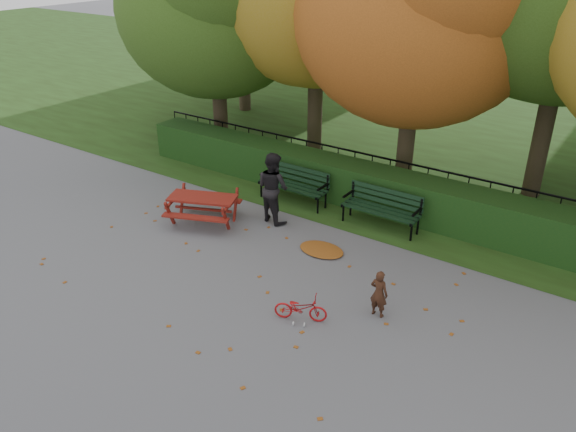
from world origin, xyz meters
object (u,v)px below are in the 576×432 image
Objects in this scene: adult at (273,187)px; bicycle at (301,308)px; picnic_table at (203,202)px; bench_right at (383,206)px; child at (379,294)px; bench_left at (295,182)px.

adult reaches higher than bicycle.
picnic_table is 1.66m from adult.
adult reaches higher than picnic_table.
bench_right reaches higher than bicycle.
adult reaches higher than child.
bench_left is 1.94× the size of bicycle.
adult reaches higher than bench_right.
bench_left reaches higher than bicycle.
bench_left is at bearing -37.31° from child.
picnic_table is (-1.09, -2.18, -0.01)m from bench_left.
child is at bearing 164.98° from adult.
child is 0.98× the size of bicycle.
child is 0.54× the size of adult.
bicycle is (2.63, -2.83, -0.60)m from adult.
bench_right is 2.53m from adult.
bicycle is at bearing 41.71° from child.
adult is at bearing 15.96° from picnic_table.
bench_right is at bearing -139.33° from adult.
picnic_table is 2.04× the size of bicycle.
child is at bearing -74.07° from bicycle.
adult is at bearing -26.26° from child.
child is (1.45, -3.12, -0.07)m from bench_right.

